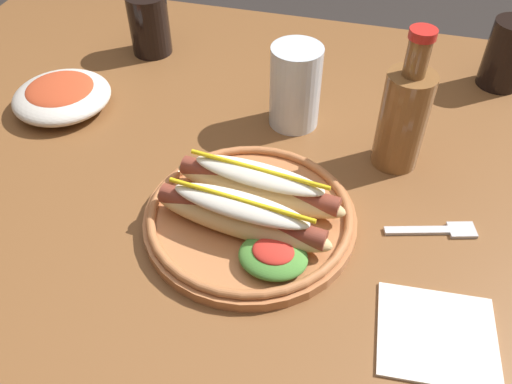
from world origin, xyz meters
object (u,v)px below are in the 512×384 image
at_px(fork, 438,230).
at_px(napkin, 437,335).
at_px(water_cup, 295,87).
at_px(side_bowl, 62,95).
at_px(glass_bottle, 404,115).
at_px(extra_cup, 149,25).
at_px(hot_dog_plate, 251,212).
at_px(soda_cup, 507,54).

xyz_separation_m(fork, napkin, (0.00, -0.16, -0.00)).
bearing_deg(water_cup, napkin, -55.43).
relative_size(side_bowl, napkin, 1.24).
xyz_separation_m(glass_bottle, side_bowl, (-0.55, -0.01, -0.06)).
bearing_deg(side_bowl, extra_cup, 72.06).
bearing_deg(fork, hot_dog_plate, 176.36).
bearing_deg(soda_cup, hot_dog_plate, -126.76).
height_order(fork, water_cup, water_cup).
relative_size(glass_bottle, napkin, 1.64).
relative_size(soda_cup, glass_bottle, 0.56).
height_order(soda_cup, side_bowl, soda_cup).
bearing_deg(napkin, water_cup, 124.57).
bearing_deg(water_cup, glass_bottle, -18.53).
xyz_separation_m(hot_dog_plate, soda_cup, (0.33, 0.45, 0.03)).
distance_m(soda_cup, extra_cup, 0.65).
height_order(soda_cup, extra_cup, soda_cup).
xyz_separation_m(hot_dog_plate, water_cup, (0.00, 0.24, 0.04)).
relative_size(soda_cup, napkin, 0.92).
height_order(extra_cup, napkin, extra_cup).
bearing_deg(fork, soda_cup, 60.57).
relative_size(fork, glass_bottle, 0.56).
relative_size(extra_cup, napkin, 0.86).
bearing_deg(napkin, hot_dog_plate, 156.35).
distance_m(fork, soda_cup, 0.41).
distance_m(hot_dog_plate, fork, 0.25).
bearing_deg(napkin, side_bowl, 155.47).
height_order(fork, side_bowl, side_bowl).
relative_size(soda_cup, extra_cup, 1.06).
bearing_deg(extra_cup, hot_dog_plate, -51.77).
bearing_deg(fork, side_bowl, 152.55).
bearing_deg(extra_cup, napkin, -42.06).
bearing_deg(water_cup, soda_cup, 32.13).
height_order(soda_cup, water_cup, water_cup).
xyz_separation_m(water_cup, glass_bottle, (0.17, -0.06, 0.02)).
bearing_deg(hot_dog_plate, water_cup, 88.86).
xyz_separation_m(glass_bottle, napkin, (0.07, -0.29, -0.08)).
bearing_deg(side_bowl, water_cup, 9.36).
distance_m(soda_cup, side_bowl, 0.76).
bearing_deg(water_cup, hot_dog_plate, -91.14).
xyz_separation_m(side_bowl, napkin, (0.62, -0.28, -0.02)).
xyz_separation_m(hot_dog_plate, glass_bottle, (0.17, 0.18, 0.06)).
distance_m(water_cup, extra_cup, 0.35).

